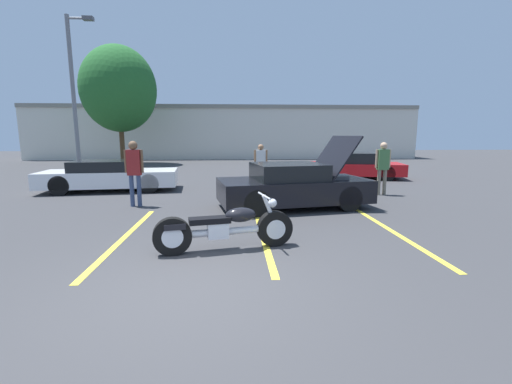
% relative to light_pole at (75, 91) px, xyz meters
% --- Properties ---
extents(ground_plane, '(80.00, 80.00, 0.00)m').
position_rel_light_pole_xyz_m(ground_plane, '(6.46, -12.19, -3.97)').
color(ground_plane, '#38383A').
extents(parking_stripe_foreground, '(0.12, 4.53, 0.01)m').
position_rel_light_pole_xyz_m(parking_stripe_foreground, '(4.90, -9.66, -3.96)').
color(parking_stripe_foreground, yellow).
rests_on(parking_stripe_foreground, ground).
extents(parking_stripe_middle, '(0.12, 4.53, 0.01)m').
position_rel_light_pole_xyz_m(parking_stripe_middle, '(7.66, -9.66, -3.96)').
color(parking_stripe_middle, yellow).
rests_on(parking_stripe_middle, ground).
extents(parking_stripe_back, '(0.12, 4.53, 0.01)m').
position_rel_light_pole_xyz_m(parking_stripe_back, '(10.42, -9.66, -3.96)').
color(parking_stripe_back, yellow).
rests_on(parking_stripe_back, ground).
extents(far_building, '(32.00, 4.20, 4.40)m').
position_rel_light_pole_xyz_m(far_building, '(6.46, 13.64, -1.63)').
color(far_building, beige).
rests_on(far_building, ground).
extents(light_pole, '(1.21, 0.28, 7.18)m').
position_rel_light_pole_xyz_m(light_pole, '(0.00, 0.00, 0.00)').
color(light_pole, slate).
rests_on(light_pole, ground).
extents(tree_background, '(4.88, 4.88, 7.80)m').
position_rel_light_pole_xyz_m(tree_background, '(-0.44, 7.55, 1.02)').
color(tree_background, brown).
rests_on(tree_background, ground).
extents(motorcycle, '(2.45, 0.82, 0.96)m').
position_rel_light_pole_xyz_m(motorcycle, '(6.93, -10.61, -3.57)').
color(motorcycle, black).
rests_on(motorcycle, ground).
extents(show_car_hood_open, '(4.35, 2.53, 1.99)m').
position_rel_light_pole_xyz_m(show_car_hood_open, '(8.76, -7.13, -3.36)').
color(show_car_hood_open, black).
rests_on(show_car_hood_open, ground).
extents(parked_car_left_row, '(4.82, 2.20, 1.10)m').
position_rel_light_pole_xyz_m(parked_car_left_row, '(2.59, -3.81, -3.43)').
color(parked_car_left_row, white).
rests_on(parked_car_left_row, ground).
extents(parked_car_right_row, '(4.66, 2.67, 1.19)m').
position_rel_light_pole_xyz_m(parked_car_right_row, '(12.64, -0.81, -3.40)').
color(parked_car_right_row, red).
rests_on(parked_car_right_row, ground).
extents(spectator_near_motorcycle, '(0.52, 0.23, 1.77)m').
position_rel_light_pole_xyz_m(spectator_near_motorcycle, '(12.08, -5.32, -2.91)').
color(spectator_near_motorcycle, gray).
rests_on(spectator_near_motorcycle, ground).
extents(spectator_by_show_car, '(0.52, 0.22, 1.66)m').
position_rel_light_pole_xyz_m(spectator_by_show_car, '(8.13, -3.40, -2.98)').
color(spectator_by_show_car, brown).
rests_on(spectator_by_show_car, ground).
extents(spectator_midground, '(0.52, 0.24, 1.85)m').
position_rel_light_pole_xyz_m(spectator_midground, '(4.31, -6.68, -2.86)').
color(spectator_midground, '#38476B').
rests_on(spectator_midground, ground).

